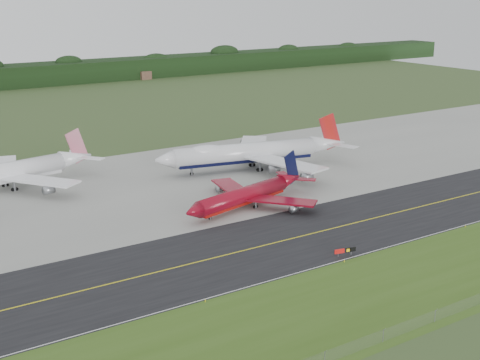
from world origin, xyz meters
name	(u,v)px	position (x,y,z in m)	size (l,w,h in m)	color
ground	(289,231)	(0.00, 0.00, 0.00)	(600.00, 600.00, 0.00)	#2F4922
grass_verge	(402,286)	(0.00, -35.00, 0.01)	(400.00, 30.00, 0.01)	#375519
taxiway	(300,237)	(0.00, -4.00, 0.01)	(400.00, 32.00, 0.02)	black
apron	(183,180)	(0.00, 51.00, 0.01)	(400.00, 78.00, 0.01)	gray
taxiway_centreline	(300,236)	(0.00, -4.00, 0.03)	(400.00, 0.40, 0.00)	gold
taxiway_edge_line	(346,259)	(0.00, -19.50, 0.03)	(400.00, 0.25, 0.00)	silver
perimeter_fence	(459,307)	(0.00, -48.00, 1.10)	(320.00, 0.10, 320.00)	slate
jet_ba_747	(252,152)	(23.84, 50.26, 5.38)	(62.50, 50.96, 15.82)	silver
jet_red_737	(249,194)	(2.60, 20.54, 3.20)	(42.44, 33.93, 11.59)	maroon
jet_star_tail	(8,173)	(-44.70, 69.96, 4.70)	(53.31, 44.04, 14.10)	white
taxiway_sign	(345,251)	(0.92, -18.02, 1.16)	(4.85, 1.26, 1.64)	slate
edge_marker_left	(205,301)	(-34.40, -20.50, 0.25)	(0.16, 0.16, 0.50)	yellow
edge_marker_center	(344,261)	(-1.49, -20.50, 0.25)	(0.16, 0.16, 0.50)	yellow
edge_marker_right	(465,226)	(36.13, -20.50, 0.25)	(0.16, 0.16, 0.50)	yellow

